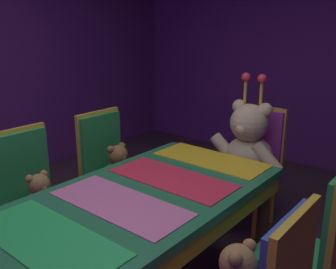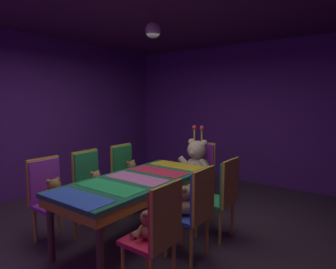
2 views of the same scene
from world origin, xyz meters
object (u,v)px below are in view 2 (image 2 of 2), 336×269
Objects in this scene: chair_left_1 at (89,179)px; throne_chair at (201,166)px; banquet_table at (137,186)px; chair_right_1 at (197,205)px; teddy_left_1 at (96,183)px; teddy_right_1 at (185,202)px; teddy_right_0 at (147,226)px; pendant_light at (153,30)px; chair_left_0 at (48,191)px; teddy_left_2 at (132,172)px; chair_right_0 at (160,227)px; chair_right_2 at (224,191)px; chair_left_2 at (125,170)px; teddy_left_0 at (55,193)px; king_teddy_bear at (196,161)px.

chair_left_1 and throne_chair have the same top height.
chair_right_1 is at bearing 1.04° from banquet_table.
teddy_right_1 is (1.38, 0.04, 0.02)m from teddy_left_1.
teddy_right_0 is 1.36× the size of pendant_light.
banquet_table is 0.68m from teddy_right_1.
chair_left_0 is 1.29m from teddy_left_2.
chair_right_0 reaches higher than banquet_table.
chair_right_2 reaches higher than teddy_left_1.
chair_left_1 is at bearing -28.41° from throne_chair.
banquet_table is 1.05m from chair_left_2.
chair_left_1 is 1.66m from teddy_right_0.
chair_left_2 is 2.10m from chair_right_0.
throne_chair reaches higher than teddy_left_0.
teddy_left_2 is 0.32× the size of chair_right_1.
chair_left_1 is at bearing -21.41° from teddy_right_0.
chair_right_1 is 1.00× the size of throne_chair.
chair_left_1 is 1.79m from throne_chair.
king_teddy_bear is at bearing 47.11° from teddy_left_2.
teddy_left_2 is 2.05m from pendant_light.
teddy_left_0 is 1.54m from chair_right_0.
teddy_right_0 is at bearing 0.00° from chair_right_0.
teddy_left_1 is 1.38m from teddy_right_1.
chair_right_0 is 1.23m from chair_right_2.
pendant_light is (-0.99, -0.11, 1.95)m from chair_right_2.
chair_right_2 is at bearing 34.95° from banquet_table.
teddy_left_2 is (0.02, 0.66, 0.01)m from teddy_left_1.
throne_chair is at bearing 180.00° from king_teddy_bear.
teddy_left_1 is at bearing -26.70° from king_teddy_bear.
teddy_right_0 is (1.40, -0.61, -0.01)m from teddy_left_1.
chair_left_2 reaches higher than teddy_left_0.
teddy_right_0 is (-0.14, -0.00, -0.03)m from chair_right_0.
banquet_table is 2.48× the size of king_teddy_bear.
chair_right_0 is 1.00× the size of chair_right_1.
chair_right_0 is 2.45m from pendant_light.
teddy_left_2 is 0.32× the size of chair_right_0.
chair_right_0 is at bearing 104.09° from teddy_right_1.
chair_right_1 is at bearing 31.06° from king_teddy_bear.
banquet_table is 2.05× the size of chair_right_1.
chair_left_1 is 1.53m from teddy_right_1.
chair_right_1 is (0.82, 0.01, -0.06)m from banquet_table.
king_teddy_bear reaches higher than chair_right_2.
teddy_left_0 is 1.98m from chair_right_2.
chair_left_2 is at bearing 89.40° from chair_left_0.
chair_left_0 reaches higher than banquet_table.
teddy_left_1 is 1.06× the size of teddy_right_0.
teddy_left_0 reaches higher than banquet_table.
king_teddy_bear is (0.71, 1.40, 0.14)m from teddy_left_1.
king_teddy_bear is (0.00, -0.17, 0.12)m from throne_chair.
pendant_light is at bearing 35.58° from chair_left_1.
chair_left_2 is at bearing -42.59° from throne_chair.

